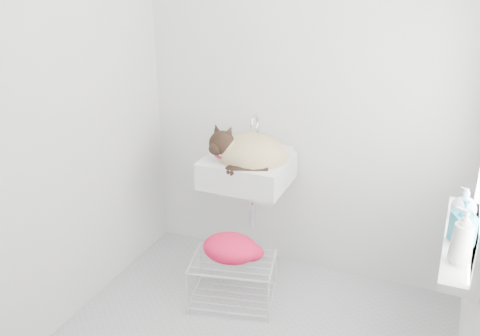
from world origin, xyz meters
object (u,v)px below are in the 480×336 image
at_px(bottle_a, 458,262).
at_px(bottle_c, 462,218).
at_px(wire_rack, 233,281).
at_px(sink, 247,158).
at_px(cat, 248,153).
at_px(bottle_b, 460,242).

distance_m(bottle_a, bottle_c, 0.44).
bearing_deg(bottle_a, wire_rack, 161.16).
bearing_deg(bottle_c, sink, 165.18).
height_order(sink, cat, cat).
distance_m(wire_rack, bottle_a, 1.50).
bearing_deg(bottle_c, bottle_b, -90.00).
bearing_deg(bottle_c, bottle_a, -90.00).
height_order(cat, wire_rack, cat).
relative_size(sink, cat, 1.06).
relative_size(sink, bottle_c, 3.31).
distance_m(sink, bottle_b, 1.43).
bearing_deg(bottle_c, wire_rack, -179.45).
xyz_separation_m(cat, wire_rack, (0.04, -0.34, -0.74)).
xyz_separation_m(bottle_b, bottle_c, (0.00, 0.25, 0.00)).
bearing_deg(cat, bottle_a, -37.22).
xyz_separation_m(wire_rack, bottle_c, (1.25, 0.01, 0.70)).
bearing_deg(sink, bottle_b, -24.73).
xyz_separation_m(wire_rack, bottle_b, (1.25, -0.24, 0.70)).
bearing_deg(bottle_b, sink, 155.27).
relative_size(sink, bottle_b, 2.51).
relative_size(bottle_a, bottle_c, 1.34).
bearing_deg(sink, cat, -57.81).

